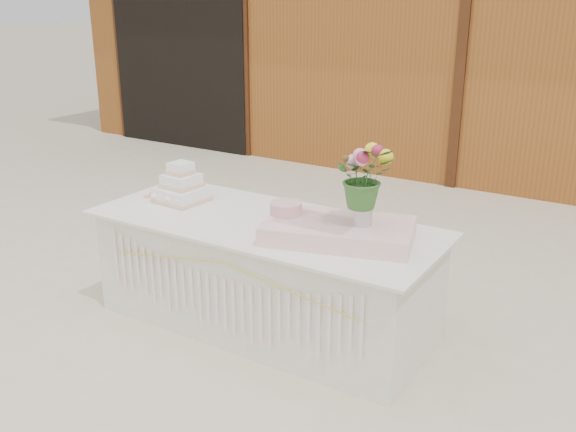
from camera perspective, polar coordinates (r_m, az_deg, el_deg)
The scene contains 9 objects.
ground at distance 4.60m, azimuth -2.01°, elevation -9.57°, with size 80.00×80.00×0.00m, color beige.
barn at distance 9.61m, azimuth 18.92°, elevation 15.07°, with size 12.60×4.60×3.30m.
cake_table at distance 4.42m, azimuth -2.11°, elevation -5.19°, with size 2.40×1.00×0.77m.
wedding_cake at distance 4.73m, azimuth -9.42°, elevation 2.45°, with size 0.35×0.35×0.29m.
pink_cake_stand at distance 4.08m, azimuth -0.18°, elevation 0.09°, with size 0.26×0.26×0.19m.
satin_runner at distance 3.96m, azimuth 4.53°, elevation -1.32°, with size 0.90×0.52×0.11m, color #FFD3CD.
flower_vase at distance 3.88m, azimuth 6.68°, elevation 0.32°, with size 0.12×0.12×0.16m, color silver.
bouquet at distance 3.80m, azimuth 6.84°, elevation 4.20°, with size 0.35×0.30×0.38m, color #326227.
loose_flowers at distance 4.93m, azimuth -12.08°, elevation 1.90°, with size 0.13×0.32×0.02m, color pink, non-canonical shape.
Camera 1 is at (2.27, -3.33, 2.22)m, focal length 40.00 mm.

